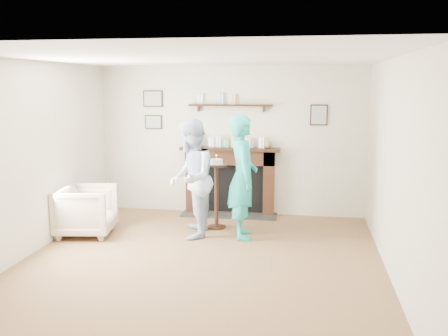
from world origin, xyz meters
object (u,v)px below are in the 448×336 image
(armchair, at_px, (87,235))
(man, at_px, (192,236))
(woman, at_px, (242,237))
(pedestal_table, at_px, (216,183))

(armchair, xyz_separation_m, man, (1.54, 0.18, 0.00))
(woman, xyz_separation_m, pedestal_table, (-0.45, 0.40, 0.70))
(woman, bearing_deg, pedestal_table, 34.52)
(man, relative_size, woman, 0.96)
(man, xyz_separation_m, woman, (0.74, 0.08, 0.00))
(armchair, xyz_separation_m, pedestal_table, (1.82, 0.67, 0.70))
(woman, distance_m, pedestal_table, 0.93)
(armchair, xyz_separation_m, woman, (2.28, 0.27, 0.00))
(man, height_order, pedestal_table, pedestal_table)
(armchair, distance_m, man, 1.55)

